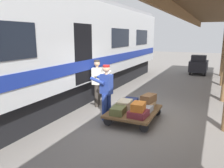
# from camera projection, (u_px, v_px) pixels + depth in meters

# --- Properties ---
(ground_plane) EXTENTS (60.00, 60.00, 0.00)m
(ground_plane) POSITION_uv_depth(u_px,v_px,m) (144.00, 118.00, 7.16)
(ground_plane) COLOR slate
(train_car) EXTENTS (3.02, 18.60, 4.00)m
(train_car) POSITION_uv_depth(u_px,v_px,m) (49.00, 50.00, 8.22)
(train_car) COLOR silver
(train_car) RESTS_ON ground_plane
(luggage_cart) EXTENTS (1.36, 1.79, 0.33)m
(luggage_cart) POSITION_uv_depth(u_px,v_px,m) (134.00, 111.00, 6.90)
(luggage_cart) COLOR brown
(luggage_cart) RESTS_ON ground_plane
(suitcase_gray_aluminum) EXTENTS (0.50, 0.53, 0.17)m
(suitcase_gray_aluminum) POSITION_uv_depth(u_px,v_px,m) (144.00, 109.00, 6.75)
(suitcase_gray_aluminum) COLOR #9EA0A5
(suitcase_gray_aluminum) RESTS_ON luggage_cart
(suitcase_cream_canvas) EXTENTS (0.41, 0.57, 0.26)m
(suitcase_cream_canvas) POSITION_uv_depth(u_px,v_px,m) (125.00, 105.00, 6.99)
(suitcase_cream_canvas) COLOR beige
(suitcase_cream_canvas) RESTS_ON luggage_cart
(suitcase_burgundy_valise) EXTENTS (0.52, 0.56, 0.18)m
(suitcase_burgundy_valise) POSITION_uv_depth(u_px,v_px,m) (138.00, 114.00, 6.31)
(suitcase_burgundy_valise) COLOR maroon
(suitcase_burgundy_valise) RESTS_ON luggage_cart
(suitcase_tan_vintage) EXTENTS (0.43, 0.65, 0.17)m
(suitcase_tan_vintage) POSITION_uv_depth(u_px,v_px,m) (148.00, 104.00, 7.18)
(suitcase_tan_vintage) COLOR tan
(suitcase_tan_vintage) RESTS_ON luggage_cart
(suitcase_navy_fabric) EXTENTS (0.49, 0.65, 0.17)m
(suitcase_navy_fabric) POSITION_uv_depth(u_px,v_px,m) (130.00, 102.00, 7.43)
(suitcase_navy_fabric) COLOR navy
(suitcase_navy_fabric) RESTS_ON luggage_cart
(suitcase_olive_duffel) EXTENTS (0.43, 0.60, 0.21)m
(suitcase_olive_duffel) POSITION_uv_depth(u_px,v_px,m) (118.00, 110.00, 6.56)
(suitcase_olive_duffel) COLOR brown
(suitcase_olive_duffel) RESTS_ON luggage_cart
(suitcase_brown_leather) EXTENTS (0.42, 0.61, 0.24)m
(suitcase_brown_leather) POSITION_uv_depth(u_px,v_px,m) (149.00, 98.00, 7.11)
(suitcase_brown_leather) COLOR brown
(suitcase_brown_leather) RESTS_ON suitcase_tan_vintage
(suitcase_orange_carryall) EXTENTS (0.37, 0.50, 0.22)m
(suitcase_orange_carryall) POSITION_uv_depth(u_px,v_px,m) (138.00, 107.00, 6.29)
(suitcase_orange_carryall) COLOR #CC6B23
(suitcase_orange_carryall) RESTS_ON suitcase_burgundy_valise
(porter_in_overalls) EXTENTS (0.72, 0.52, 1.70)m
(porter_in_overalls) POSITION_uv_depth(u_px,v_px,m) (106.00, 90.00, 6.88)
(porter_in_overalls) COLOR navy
(porter_in_overalls) RESTS_ON ground_plane
(porter_by_door) EXTENTS (0.72, 0.54, 1.70)m
(porter_by_door) POSITION_uv_depth(u_px,v_px,m) (98.00, 81.00, 8.18)
(porter_by_door) COLOR #332D28
(porter_by_door) RESTS_ON ground_plane
(baggage_tug) EXTENTS (1.14, 1.72, 1.30)m
(baggage_tug) POSITION_uv_depth(u_px,v_px,m) (199.00, 65.00, 15.01)
(baggage_tug) COLOR black
(baggage_tug) RESTS_ON ground_plane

